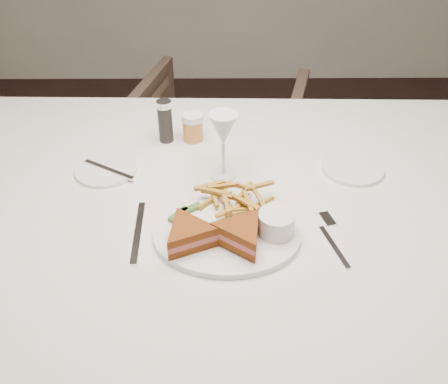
% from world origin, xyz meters
% --- Properties ---
extents(table, '(1.60, 1.09, 0.75)m').
position_xyz_m(table, '(-0.22, 0.14, 0.38)').
color(table, silver).
rests_on(table, ground).
extents(chair_far, '(0.81, 0.78, 0.69)m').
position_xyz_m(chair_far, '(-0.24, 0.99, 0.35)').
color(chair_far, '#49392D').
rests_on(chair_far, ground).
extents(table_setting, '(0.80, 0.64, 0.18)m').
position_xyz_m(table_setting, '(-0.22, 0.08, 0.79)').
color(table_setting, white).
rests_on(table_setting, table).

